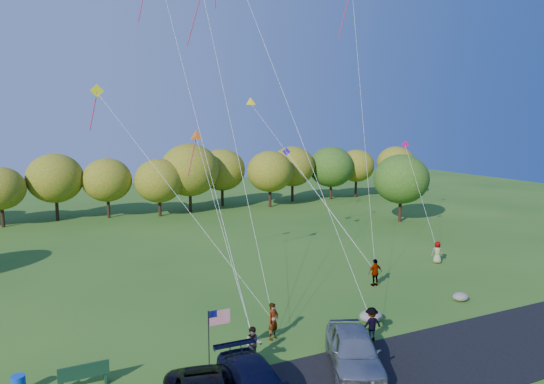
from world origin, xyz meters
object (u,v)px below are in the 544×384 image
(flyer_e, at_px, (437,252))
(park_bench, at_px, (84,375))
(flyer_b, at_px, (253,345))
(flyer_d, at_px, (375,272))
(flyer_c, at_px, (371,324))
(flyer_a, at_px, (273,321))
(minivan_silver, at_px, (354,350))

(flyer_e, distance_m, park_bench, 27.36)
(flyer_b, bearing_deg, flyer_d, 51.53)
(flyer_d, relative_size, flyer_e, 1.07)
(flyer_c, relative_size, park_bench, 0.86)
(flyer_d, bearing_deg, flyer_a, 25.65)
(flyer_c, distance_m, park_bench, 13.49)
(flyer_a, height_order, flyer_e, flyer_a)
(flyer_c, xyz_separation_m, flyer_e, (12.89, 8.90, -0.00))
(flyer_c, bearing_deg, flyer_a, -23.26)
(flyer_c, bearing_deg, flyer_b, -0.66)
(flyer_b, bearing_deg, minivan_silver, -11.67)
(flyer_c, relative_size, flyer_e, 1.00)
(minivan_silver, relative_size, flyer_e, 3.04)
(minivan_silver, relative_size, flyer_a, 2.75)
(flyer_b, height_order, flyer_e, flyer_e)
(flyer_a, bearing_deg, minivan_silver, -92.83)
(flyer_a, xyz_separation_m, flyer_e, (17.28, 6.67, -0.09))
(park_bench, bearing_deg, minivan_silver, -18.39)
(park_bench, bearing_deg, flyer_d, 15.14)
(flyer_b, bearing_deg, flyer_c, 18.89)
(minivan_silver, xyz_separation_m, flyer_a, (-1.87, 4.35, -0.00))
(flyer_b, distance_m, flyer_d, 13.04)
(minivan_silver, height_order, flyer_e, minivan_silver)
(flyer_b, distance_m, flyer_e, 20.89)
(flyer_e, bearing_deg, flyer_a, 50.14)
(flyer_c, height_order, flyer_e, flyer_c)
(flyer_b, bearing_deg, flyer_a, 67.07)
(minivan_silver, relative_size, park_bench, 2.62)
(minivan_silver, distance_m, flyer_a, 4.73)
(flyer_a, height_order, park_bench, flyer_a)
(minivan_silver, distance_m, flyer_c, 3.29)
(flyer_b, height_order, park_bench, flyer_b)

